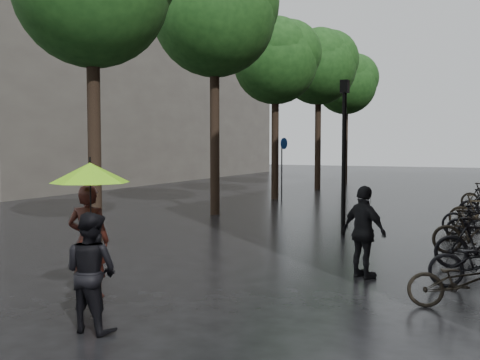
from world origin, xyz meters
The scene contains 8 objects.
bg_building centered at (-22.00, 28.00, 7.00)m, with size 16.00×30.00×14.00m, color #47423D.
street_trees centered at (-3.99, 15.91, 6.34)m, with size 4.33×34.03×8.91m.
person_burgundy centered at (-0.85, 2.89, 0.89)m, with size 0.65×0.43×1.78m, color black.
person_black centered at (0.25, 1.62, 0.77)m, with size 0.75×0.58×1.54m, color black.
lime_umbrella centered at (-0.33, 2.33, 1.99)m, with size 1.12×1.12×1.65m.
pedestrian_walking centered at (2.77, 5.99, 0.83)m, with size 0.97×0.41×1.66m, color black.
lamp_post centered at (1.24, 10.42, 2.47)m, with size 0.21×0.21×4.07m.
cycle_sign centered at (-3.63, 18.84, 1.78)m, with size 0.14×0.49×2.70m.
Camera 1 is at (4.97, -3.99, 2.39)m, focal length 42.00 mm.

